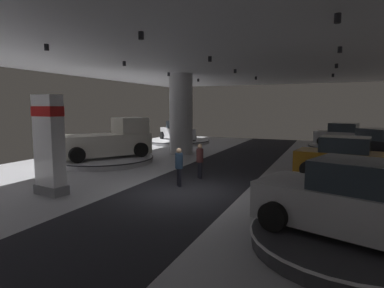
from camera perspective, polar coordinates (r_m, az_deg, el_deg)
ground at (r=12.47m, az=-1.66°, el=-8.58°), size 24.00×44.00×0.06m
ceiling_with_spotlights at (r=12.26m, az=-1.75°, el=17.45°), size 24.00×44.00×0.39m
column_left at (r=22.11m, az=-1.97°, el=5.31°), size 1.60×1.60×5.50m
brand_sign_pylon at (r=12.87m, az=-24.12°, el=0.10°), size 1.34×0.81×3.69m
display_platform_mid_right at (r=15.33m, az=25.92°, el=-5.68°), size 4.67×4.67×0.28m
display_car_mid_right at (r=15.18m, az=25.97°, el=-2.39°), size 4.42×2.72×1.71m
display_platform_deep_right at (r=26.82m, az=25.56°, el=-0.60°), size 5.26×5.26×0.34m
display_car_deep_right at (r=26.73m, az=25.59°, el=1.35°), size 4.50×2.96×1.71m
display_platform_mid_left at (r=19.65m, az=-15.41°, el=-2.64°), size 5.81×5.81×0.31m
pickup_truck_mid_left at (r=19.62m, az=-14.62°, el=0.52°), size 4.63×5.61×2.30m
display_platform_near_right at (r=8.42m, az=26.36°, el=-15.24°), size 4.52×4.52×0.37m
display_car_near_right at (r=8.13m, az=26.91°, el=-9.15°), size 4.55×3.21×1.71m
display_platform_deep_left at (r=29.16m, az=-2.63°, el=0.51°), size 5.88×5.88×0.29m
display_car_deep_left at (r=29.05m, az=-2.62°, el=2.25°), size 4.32×4.15×1.71m
display_platform_far_right at (r=21.53m, az=29.77°, el=-2.49°), size 5.48×5.48×0.31m
display_car_far_right at (r=21.40m, az=29.97°, el=-0.12°), size 4.16×4.31×1.71m
visitor_walking_near at (r=13.09m, az=-2.33°, el=-3.69°), size 0.32×0.32×1.59m
visitor_walking_far at (r=14.56m, az=1.40°, el=-2.64°), size 0.32×0.32×1.59m
stanchion_a at (r=11.14m, az=15.53°, el=-8.57°), size 0.28×0.28×1.01m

